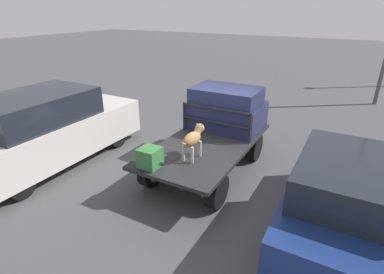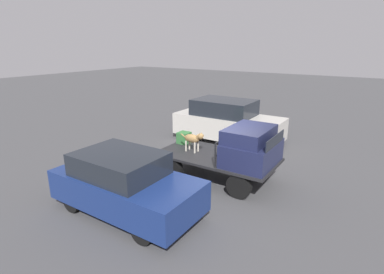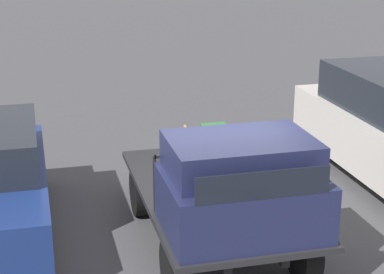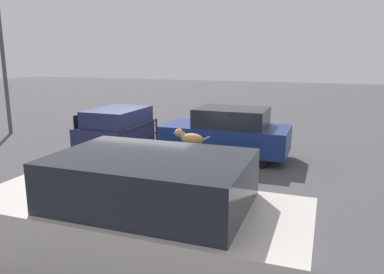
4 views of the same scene
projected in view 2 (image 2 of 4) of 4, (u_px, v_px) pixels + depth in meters
The scene contains 8 objects.
ground_plane at pixel (216, 178), 10.20m from camera, with size 80.00×80.00×0.00m, color #474749.
flatbed_truck at pixel (216, 162), 10.02m from camera, with size 3.95×2.01×0.81m.
truck_cab at pixel (251, 147), 9.18m from camera, with size 1.41×1.89×1.14m.
truck_headboard at pixel (229, 143), 9.58m from camera, with size 0.04×1.89×0.77m.
dog at pixel (194, 139), 10.20m from camera, with size 0.97×0.29×0.74m.
cargo_crate at pixel (184, 138), 11.17m from camera, with size 0.42×0.42×0.42m.
parked_sedan at pixel (125, 183), 7.92m from camera, with size 4.07×1.88×1.65m.
parked_pickup_far at pixel (227, 121), 13.86m from camera, with size 4.94×2.04×1.94m.
Camera 2 is at (4.42, -8.27, 4.33)m, focal length 28.00 mm.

